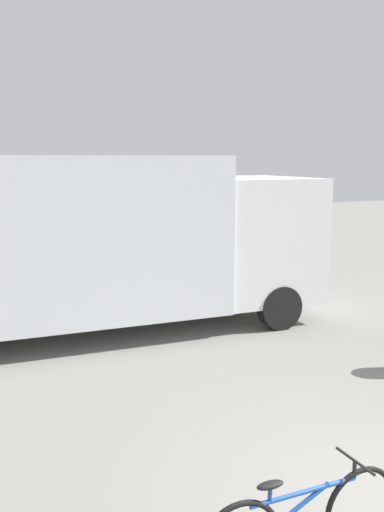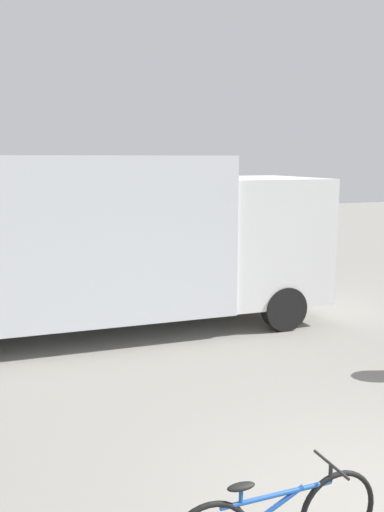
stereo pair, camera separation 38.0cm
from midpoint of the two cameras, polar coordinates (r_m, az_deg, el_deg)
delivery_truck at (r=10.04m, az=-14.65°, el=1.63°), size 9.40×2.70×3.10m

